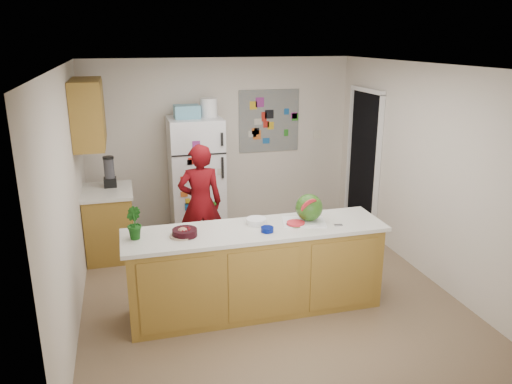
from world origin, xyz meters
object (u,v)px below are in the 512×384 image
object	(u,v)px
watermelon	(309,208)
cherry_bowl	(185,233)
refrigerator	(196,176)
person	(201,203)

from	to	relation	value
watermelon	cherry_bowl	bearing A→B (deg)	-177.28
refrigerator	person	size ratio (longest dim) A/B	1.11
cherry_bowl	watermelon	bearing A→B (deg)	2.72
refrigerator	watermelon	size ratio (longest dim) A/B	5.96
refrigerator	watermelon	distance (m)	2.49
refrigerator	person	world-z (taller)	refrigerator
person	cherry_bowl	size ratio (longest dim) A/B	6.27
cherry_bowl	refrigerator	bearing A→B (deg)	78.84
person	cherry_bowl	world-z (taller)	person
person	watermelon	world-z (taller)	person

